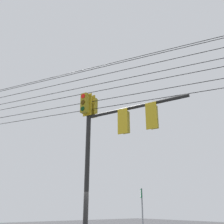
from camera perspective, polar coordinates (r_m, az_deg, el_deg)
name	(u,v)px	position (r m, az deg, el deg)	size (l,w,h in m)	color
signal_mast_assembly	(106,132)	(10.82, -1.33, -4.49)	(2.07, 4.55, 6.76)	black
route_sign_secondary	(142,213)	(13.58, 6.64, -21.10)	(0.19, 0.24, 2.81)	slate
overhead_wire_span	(110,82)	(11.71, -0.54, 6.58)	(9.71, 20.67, 2.71)	black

